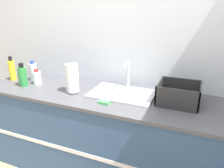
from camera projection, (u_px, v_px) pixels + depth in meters
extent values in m
cube|color=silver|center=(123.00, 42.00, 2.18)|extent=(4.86, 0.06, 2.60)
cube|color=#33517A|center=(109.00, 137.00, 2.16)|extent=(2.46, 0.67, 0.85)
cube|color=white|center=(94.00, 157.00, 1.88)|extent=(2.46, 0.01, 0.04)
cube|color=#4C4C51|center=(109.00, 96.00, 2.01)|extent=(2.49, 0.70, 0.03)
cube|color=silver|center=(122.00, 94.00, 1.99)|extent=(0.57, 0.38, 0.02)
cylinder|color=silver|center=(128.00, 75.00, 2.09)|extent=(0.02, 0.02, 0.24)
cylinder|color=silver|center=(126.00, 64.00, 1.98)|extent=(0.02, 0.15, 0.02)
cylinder|color=#4C4C51|center=(73.00, 92.00, 2.05)|extent=(0.09, 0.09, 0.01)
cylinder|color=white|center=(72.00, 78.00, 2.00)|extent=(0.12, 0.12, 0.26)
cube|color=#2D2D2D|center=(178.00, 102.00, 1.83)|extent=(0.34, 0.29, 0.01)
cube|color=#2D2D2D|center=(177.00, 99.00, 1.68)|extent=(0.34, 0.01, 0.16)
cube|color=#2D2D2D|center=(181.00, 87.00, 1.92)|extent=(0.34, 0.01, 0.16)
cube|color=#2D2D2D|center=(159.00, 90.00, 1.86)|extent=(0.01, 0.29, 0.16)
cube|color=#2D2D2D|center=(200.00, 96.00, 1.74)|extent=(0.01, 0.29, 0.16)
cylinder|color=yellow|center=(12.00, 70.00, 2.35)|extent=(0.07, 0.07, 0.21)
cylinder|color=black|center=(10.00, 59.00, 2.31)|extent=(0.04, 0.04, 0.05)
cylinder|color=#2D8C3D|center=(23.00, 77.00, 2.19)|extent=(0.08, 0.08, 0.19)
cylinder|color=black|center=(21.00, 65.00, 2.15)|extent=(0.05, 0.05, 0.04)
cylinder|color=white|center=(37.00, 78.00, 2.24)|extent=(0.08, 0.08, 0.13)
cylinder|color=red|center=(36.00, 70.00, 2.22)|extent=(0.05, 0.05, 0.03)
cylinder|color=silver|center=(33.00, 72.00, 2.35)|extent=(0.08, 0.08, 0.18)
cylinder|color=#334C9E|center=(32.00, 62.00, 2.31)|extent=(0.04, 0.04, 0.04)
cube|color=#4CB259|center=(104.00, 102.00, 1.82)|extent=(0.09, 0.06, 0.02)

